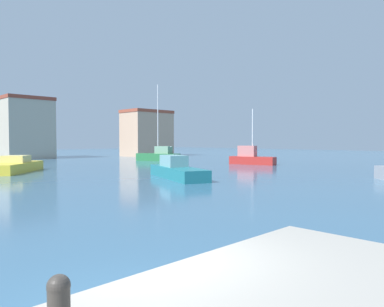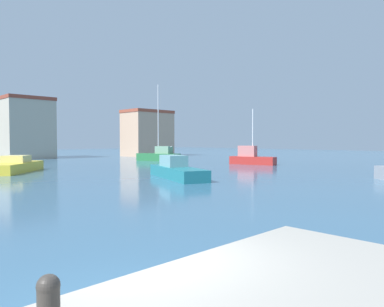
# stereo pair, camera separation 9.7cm
# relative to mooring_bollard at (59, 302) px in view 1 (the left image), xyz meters

# --- Properties ---
(water) EXTENTS (160.00, 160.00, 0.00)m
(water) POSITION_rel_mooring_bollard_xyz_m (16.71, 21.21, -1.28)
(water) COLOR #38607F
(water) RESTS_ON ground
(mooring_bollard) EXTENTS (0.20, 0.20, 0.52)m
(mooring_bollard) POSITION_rel_mooring_bollard_xyz_m (0.00, 0.00, 0.00)
(mooring_bollard) COLOR #38332D
(mooring_bollard) RESTS_ON pier_quay
(sailboat_green_mid_harbor) EXTENTS (3.50, 5.97, 9.83)m
(sailboat_green_mid_harbor) POSITION_rel_mooring_bollard_xyz_m (28.42, 33.45, -0.56)
(sailboat_green_mid_harbor) COLOR #28703D
(sailboat_green_mid_harbor) RESTS_ON water
(sailboat_red_far_left) EXTENTS (2.39, 5.24, 6.10)m
(sailboat_red_far_left) POSITION_rel_mooring_bollard_xyz_m (31.26, 20.98, -0.53)
(sailboat_red_far_left) COLOR #B22823
(sailboat_red_far_left) RESTS_ON water
(motorboat_yellow_distant_east) EXTENTS (6.29, 6.66, 1.38)m
(motorboat_yellow_distant_east) POSITION_rel_mooring_bollard_xyz_m (9.21, 28.90, -0.79)
(motorboat_yellow_distant_east) COLOR gold
(motorboat_yellow_distant_east) RESTS_ON water
(motorboat_teal_distant_north) EXTENTS (4.28, 7.30, 1.58)m
(motorboat_teal_distant_north) POSITION_rel_mooring_bollard_xyz_m (15.74, 15.97, -0.73)
(motorboat_teal_distant_north) COLOR #1E707A
(motorboat_teal_distant_north) RESTS_ON water
(harbor_office) EXTENTS (6.62, 8.42, 8.90)m
(harbor_office) POSITION_rel_mooring_bollard_xyz_m (18.38, 52.84, 3.18)
(harbor_office) COLOR #B2A893
(harbor_office) RESTS_ON ground
(waterfront_apartments) EXTENTS (7.69, 5.32, 7.70)m
(waterfront_apartments) POSITION_rel_mooring_bollard_xyz_m (36.12, 46.06, 2.58)
(waterfront_apartments) COLOR tan
(waterfront_apartments) RESTS_ON ground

